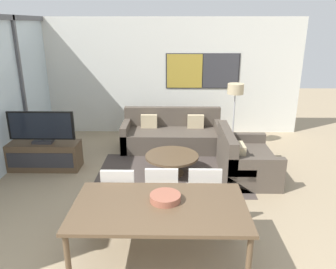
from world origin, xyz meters
name	(u,v)px	position (x,y,z in m)	size (l,w,h in m)	color
wall_back	(165,77)	(0.04, 5.98, 1.41)	(6.70, 0.09, 2.80)	silver
area_rug	(172,174)	(0.23, 3.45, 0.00)	(2.73, 1.85, 0.01)	#473D38
tv_console	(45,156)	(-2.19, 3.66, 0.26)	(1.32, 0.48, 0.52)	brown
television	(41,127)	(-2.19, 3.66, 0.82)	(1.22, 0.20, 0.61)	#2D2D33
sofa_main	(172,135)	(0.23, 4.84, 0.28)	(2.17, 0.93, 0.85)	#51473D
sofa_side	(243,161)	(1.51, 3.41, 0.28)	(0.93, 1.39, 0.85)	#51473D
coffee_table	(172,160)	(0.23, 3.45, 0.28)	(0.97, 0.97, 0.37)	brown
dining_table	(160,210)	(0.11, 1.08, 0.69)	(1.92, 1.07, 0.75)	brown
dining_chair_left	(120,192)	(-0.45, 1.80, 0.51)	(0.46, 0.46, 0.89)	beige
dining_chair_centre	(162,191)	(0.11, 1.86, 0.51)	(0.46, 0.46, 0.89)	beige
dining_chair_right	(204,191)	(0.66, 1.86, 0.51)	(0.46, 0.46, 0.89)	beige
fruit_bowl	(165,197)	(0.17, 1.18, 0.79)	(0.35, 0.35, 0.08)	#995642
floor_lamp	(235,94)	(1.58, 4.86, 1.21)	(0.34, 0.34, 1.43)	#2D2D33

